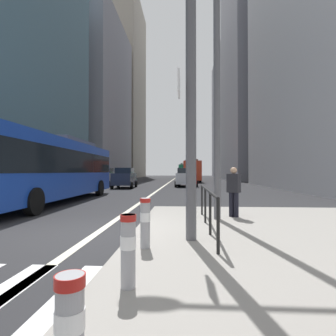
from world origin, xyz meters
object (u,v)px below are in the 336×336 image
car_oncoming_mid (104,177)px  car_receding_far (188,177)px  city_bus_red_distant (185,171)px  street_lamp_post (217,49)px  bollard_front (70,327)px  car_oncoming_far (125,178)px  traffic_signal_gantry (84,52)px  bollard_right (145,220)px  city_bus_red_receding (191,170)px  city_bus_blue_oncoming (54,166)px  car_receding_near (185,177)px  pedestrian_walking (234,189)px  bollard_left (128,247)px

car_oncoming_mid → car_receding_far: 9.06m
city_bus_red_distant → street_lamp_post: street_lamp_post is taller
car_receding_far → bollard_front: size_ratio=5.47×
car_oncoming_far → traffic_signal_gantry: traffic_signal_gantry is taller
bollard_right → city_bus_red_receding: bearing=87.2°
street_lamp_post → bollard_right: street_lamp_post is taller
city_bus_blue_oncoming → city_bus_red_distant: same height
car_receding_near → street_lamp_post: street_lamp_post is taller
city_bus_red_receding → street_lamp_post: 33.92m
traffic_signal_gantry → street_lamp_post: street_lamp_post is taller
car_oncoming_far → car_receding_far: bearing=29.3°
city_bus_blue_oncoming → traffic_signal_gantry: traffic_signal_gantry is taller
city_bus_red_distant → pedestrian_walking: size_ratio=7.33×
street_lamp_post → pedestrian_walking: bearing=36.6°
city_bus_red_receding → traffic_signal_gantry: traffic_signal_gantry is taller
city_bus_red_receding → city_bus_red_distant: size_ratio=1.03×
city_bus_red_receding → city_bus_blue_oncoming: bearing=-105.0°
car_receding_far → traffic_signal_gantry: bearing=-96.3°
pedestrian_walking → city_bus_red_distant: bearing=91.7°
pedestrian_walking → traffic_signal_gantry: bearing=-142.3°
city_bus_red_receding → car_receding_near: (-0.96, -14.24, -0.85)m
car_receding_near → traffic_signal_gantry: traffic_signal_gantry is taller
car_oncoming_far → bollard_right: car_oncoming_far is taller
car_oncoming_far → bollard_left: bearing=-76.8°
city_bus_red_distant → car_oncoming_far: city_bus_red_distant is taller
car_oncoming_mid → street_lamp_post: size_ratio=0.54×
car_receding_far → street_lamp_post: 20.90m
car_oncoming_mid → street_lamp_post: (9.62, -19.54, 4.29)m
traffic_signal_gantry → city_bus_red_distant: bearing=87.7°
bollard_left → pedestrian_walking: (2.24, 5.15, 0.36)m
traffic_signal_gantry → car_oncoming_mid: bearing=106.4°
car_receding_far → street_lamp_post: street_lamp_post is taller
street_lamp_post → pedestrian_walking: size_ratio=5.13×
street_lamp_post → bollard_right: size_ratio=8.65×
car_oncoming_far → street_lamp_post: bearing=-68.3°
bollard_left → car_receding_far: bearing=87.6°
city_bus_red_distant → car_receding_near: size_ratio=2.80×
street_lamp_post → car_receding_near: bearing=92.6°
city_bus_blue_oncoming → car_oncoming_far: bearing=85.8°
car_oncoming_mid → pedestrian_walking: (10.19, -19.11, 0.02)m
city_bus_red_distant → traffic_signal_gantry: traffic_signal_gantry is taller
pedestrian_walking → city_bus_blue_oncoming: bearing=151.0°
city_bus_blue_oncoming → bollard_front: 12.74m
city_bus_red_receding → car_receding_near: size_ratio=2.89×
traffic_signal_gantry → car_receding_far: bearing=83.7°
bollard_right → city_bus_blue_oncoming: bearing=126.4°
city_bus_red_receding → bollard_right: size_ratio=12.76×
street_lamp_post → bollard_left: 6.83m
city_bus_red_receding → car_receding_far: size_ratio=2.85×
city_bus_red_receding → bollard_right: bearing=-92.8°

